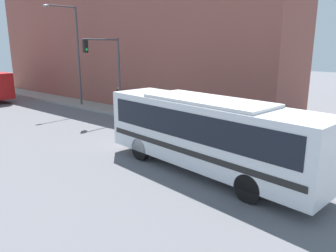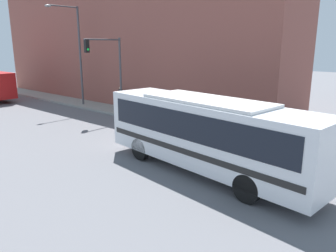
% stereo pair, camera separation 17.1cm
% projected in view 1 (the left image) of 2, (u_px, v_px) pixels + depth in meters
% --- Properties ---
extents(ground_plane, '(120.00, 120.00, 0.00)m').
position_uv_depth(ground_plane, '(231.00, 173.00, 14.15)').
color(ground_plane, slate).
extents(sidewalk, '(2.40, 70.00, 0.18)m').
position_uv_depth(sidewalk, '(74.00, 103.00, 30.86)').
color(sidewalk, gray).
rests_on(sidewalk, ground_plane).
extents(building_facade, '(6.00, 33.41, 12.70)m').
position_uv_depth(building_facade, '(121.00, 34.00, 31.03)').
color(building_facade, brown).
rests_on(building_facade, ground_plane).
extents(city_bus, '(3.57, 10.53, 3.25)m').
position_uv_depth(city_bus, '(207.00, 130.00, 13.85)').
color(city_bus, silver).
rests_on(city_bus, ground_plane).
extents(fire_hydrant, '(0.28, 0.37, 0.74)m').
position_uv_depth(fire_hydrant, '(203.00, 123.00, 20.87)').
color(fire_hydrant, gold).
rests_on(fire_hydrant, sidewalk).
extents(traffic_light_pole, '(3.28, 0.35, 5.74)m').
position_uv_depth(traffic_light_pole, '(108.00, 63.00, 24.34)').
color(traffic_light_pole, '#47474C').
rests_on(traffic_light_pole, sidewalk).
extents(parking_meter, '(0.14, 0.14, 1.30)m').
position_uv_depth(parking_meter, '(146.00, 106.00, 23.90)').
color(parking_meter, '#47474C').
rests_on(parking_meter, sidewalk).
extents(street_lamp, '(3.06, 0.28, 8.36)m').
position_uv_depth(street_lamp, '(74.00, 48.00, 28.01)').
color(street_lamp, '#47474C').
rests_on(street_lamp, sidewalk).
extents(pedestrian_near_corner, '(0.34, 0.34, 1.69)m').
position_uv_depth(pedestrian_near_corner, '(150.00, 106.00, 24.03)').
color(pedestrian_near_corner, '#47382D').
rests_on(pedestrian_near_corner, sidewalk).
extents(pedestrian_mid_block, '(0.34, 0.34, 1.84)m').
position_uv_depth(pedestrian_mid_block, '(119.00, 97.00, 27.31)').
color(pedestrian_mid_block, slate).
rests_on(pedestrian_mid_block, sidewalk).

